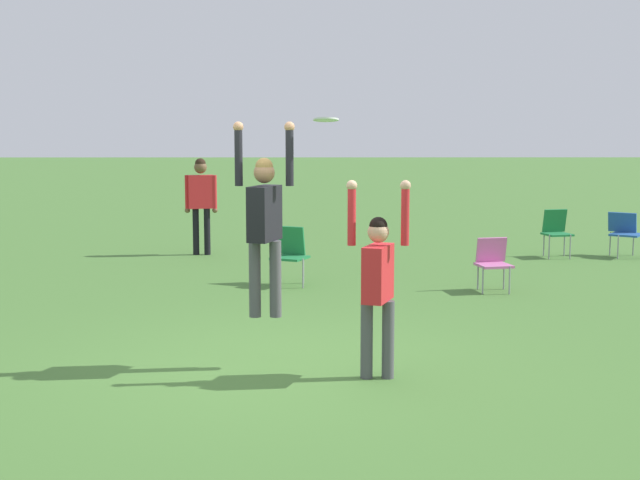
% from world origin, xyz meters
% --- Properties ---
extents(ground_plane, '(120.00, 120.00, 0.00)m').
position_xyz_m(ground_plane, '(0.00, 0.00, 0.00)').
color(ground_plane, '#477533').
extents(person_jumping, '(0.61, 0.50, 1.97)m').
position_xyz_m(person_jumping, '(-0.11, -0.00, 1.56)').
color(person_jumping, '#4C4C51').
rests_on(person_jumping, ground_plane).
extents(person_defending, '(0.62, 0.50, 1.94)m').
position_xyz_m(person_defending, '(1.01, -0.40, 1.02)').
color(person_defending, '#4C4C51').
rests_on(person_defending, ground_plane).
extents(frisbee, '(0.26, 0.25, 0.05)m').
position_xyz_m(frisbee, '(0.51, -0.02, 2.51)').
color(frisbee, white).
extents(camping_chair_0, '(0.55, 0.59, 0.89)m').
position_xyz_m(camping_chair_0, '(4.93, 7.67, 0.53)').
color(camping_chair_0, gray).
rests_on(camping_chair_0, ground_plane).
extents(camping_chair_1, '(0.64, 0.69, 0.90)m').
position_xyz_m(camping_chair_1, '(0.01, 4.76, 0.53)').
color(camping_chair_1, gray).
rests_on(camping_chair_1, ground_plane).
extents(camping_chair_2, '(0.72, 0.79, 0.82)m').
position_xyz_m(camping_chair_2, '(6.23, 7.71, 0.50)').
color(camping_chair_2, gray).
rests_on(camping_chair_2, ground_plane).
extents(camping_chair_3, '(0.54, 0.58, 0.79)m').
position_xyz_m(camping_chair_3, '(3.05, 4.22, 0.47)').
color(camping_chair_3, gray).
rests_on(camping_chair_3, ground_plane).
extents(person_spectator_near, '(0.63, 0.32, 1.84)m').
position_xyz_m(person_spectator_near, '(-1.76, 7.99, 1.13)').
color(person_spectator_near, black).
rests_on(person_spectator_near, ground_plane).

